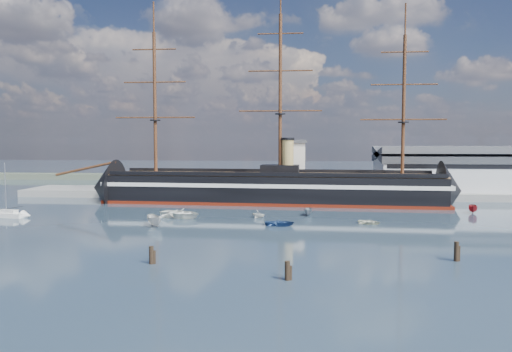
{
  "coord_description": "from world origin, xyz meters",
  "views": [
    {
      "loc": [
        4.15,
        -73.03,
        16.68
      ],
      "look_at": [
        -5.87,
        35.0,
        9.0
      ],
      "focal_mm": 35.0,
      "sensor_mm": 36.0,
      "label": 1
    }
  ],
  "objects": [
    {
      "name": "warship",
      "position": [
        -5.46,
        60.0,
        4.04
      ],
      "size": [
        113.29,
        20.94,
        53.94
      ],
      "rotation": [
        0.0,
        0.0,
        -0.05
      ],
      "color": "black",
      "rests_on": "ground"
    },
    {
      "name": "ground",
      "position": [
        0.0,
        40.0,
        0.0
      ],
      "size": [
        600.0,
        600.0,
        0.0
      ],
      "primitive_type": "plane",
      "color": "#233544",
      "rests_on": "ground"
    },
    {
      "name": "motorboat_c",
      "position": [
        5.61,
        38.17,
        0.0
      ],
      "size": [
        5.27,
        2.46,
        2.03
      ],
      "primitive_type": "imported",
      "rotation": [
        0.0,
        0.0,
        -0.12
      ],
      "color": "slate",
      "rests_on": "ground"
    },
    {
      "name": "motorboat_b",
      "position": [
        -0.2,
        24.0,
        0.0
      ],
      "size": [
        1.56,
        3.69,
        1.7
      ],
      "primitive_type": "imported",
      "rotation": [
        0.0,
        0.0,
        1.54
      ],
      "color": "navy",
      "rests_on": "ground"
    },
    {
      "name": "piling_near_mid",
      "position": [
        2.47,
        -14.25,
        0.0
      ],
      "size": [
        0.64,
        0.64,
        3.01
      ],
      "primitive_type": "cylinder",
      "color": "black",
      "rests_on": "ground"
    },
    {
      "name": "sailboat",
      "position": [
        -59.52,
        29.19,
        0.76
      ],
      "size": [
        7.76,
        3.65,
        11.95
      ],
      "rotation": [
        0.0,
        0.0,
        -0.2
      ],
      "color": "silver",
      "rests_on": "ground"
    },
    {
      "name": "motorboat_f",
      "position": [
        43.4,
        44.85,
        0.0
      ],
      "size": [
        6.4,
        3.89,
        2.41
      ],
      "primitive_type": "imported",
      "rotation": [
        0.0,
        0.0,
        -0.3
      ],
      "color": "maroon",
      "rests_on": "ground"
    },
    {
      "name": "quay_tower",
      "position": [
        3.0,
        73.0,
        9.75
      ],
      "size": [
        5.0,
        5.0,
        15.0
      ],
      "color": "silver",
      "rests_on": "ground"
    },
    {
      "name": "piling_near_right",
      "position": [
        25.52,
        -2.65,
        0.0
      ],
      "size": [
        0.64,
        0.64,
        3.44
      ],
      "primitive_type": "cylinder",
      "color": "black",
      "rests_on": "ground"
    },
    {
      "name": "quay",
      "position": [
        10.0,
        76.0,
        0.0
      ],
      "size": [
        180.0,
        18.0,
        2.0
      ],
      "primitive_type": "cube",
      "color": "slate",
      "rests_on": "ground"
    },
    {
      "name": "motorboat_e",
      "position": [
        17.65,
        27.55,
        0.0
      ],
      "size": [
        2.47,
        3.02,
        1.33
      ],
      "primitive_type": "imported",
      "rotation": [
        0.0,
        0.0,
        1.02
      ],
      "color": "beige",
      "rests_on": "ground"
    },
    {
      "name": "piling_near_left",
      "position": [
        -16.13,
        -8.04,
        0.0
      ],
      "size": [
        0.64,
        0.64,
        3.14
      ],
      "primitive_type": "cylinder",
      "color": "black",
      "rests_on": "ground"
    },
    {
      "name": "warehouse",
      "position": [
        58.0,
        80.0,
        7.98
      ],
      "size": [
        63.0,
        21.0,
        11.6
      ],
      "color": "#B7BABC",
      "rests_on": "ground"
    },
    {
      "name": "motorboat_d",
      "position": [
        -5.25,
        33.44,
        0.0
      ],
      "size": [
        4.74,
        5.66,
        1.93
      ],
      "primitive_type": "imported",
      "rotation": [
        0.0,
        0.0,
        1.01
      ],
      "color": "white",
      "rests_on": "ground"
    },
    {
      "name": "motorboat_a",
      "position": [
        -24.32,
        20.9,
        0.0
      ],
      "size": [
        7.26,
        6.05,
        2.81
      ],
      "primitive_type": "imported",
      "rotation": [
        0.0,
        0.0,
        0.59
      ],
      "color": "silver",
      "rests_on": "ground"
    },
    {
      "name": "motorboat_g",
      "position": [
        -22.08,
        32.1,
        0.0
      ],
      "size": [
        4.37,
        6.3,
        2.73
      ],
      "primitive_type": "imported",
      "rotation": [
        0.0,
        0.0,
        1.19
      ],
      "color": "white",
      "rests_on": "ground"
    }
  ]
}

